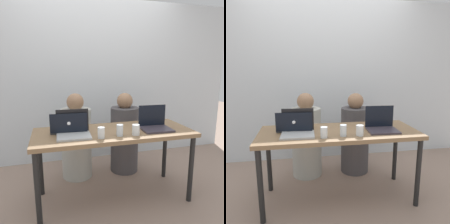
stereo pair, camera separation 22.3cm
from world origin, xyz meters
The scene contains 11 objects.
ground_plane centered at (0.00, 0.00, 0.00)m, with size 12.00×12.00×0.00m, color gray.
back_wall centered at (0.00, 1.17, 1.16)m, with size 4.50×0.10×2.32m, color silver.
desk centered at (0.00, 0.00, 0.67)m, with size 1.59×0.64×0.75m.
person_on_left centered at (-0.32, 0.59, 0.47)m, with size 0.40×0.40×1.07m.
person_on_right centered at (0.32, 0.59, 0.47)m, with size 0.38×0.38×1.05m.
laptop_front_right centered at (0.43, -0.05, 0.80)m, with size 0.31×0.29×0.24m.
laptop_front_left centered at (-0.41, -0.05, 0.80)m, with size 0.32×0.28×0.24m.
laptop_back_left centered at (-0.44, 0.07, 0.79)m, with size 0.37×0.25×0.20m.
water_glass_center centered at (0.01, -0.18, 0.79)m, with size 0.06×0.06×0.11m.
water_glass_right centered at (0.16, -0.19, 0.79)m, with size 0.07×0.07×0.10m.
water_glass_left centered at (-0.17, -0.20, 0.79)m, with size 0.06×0.06×0.10m.
Camera 2 is at (-0.37, -2.09, 1.38)m, focal length 35.00 mm.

